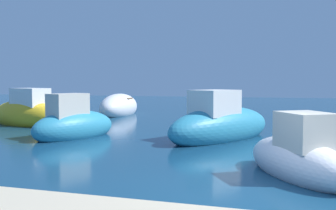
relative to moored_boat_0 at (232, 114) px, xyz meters
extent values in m
plane|color=navy|center=(1.87, -13.56, -0.24)|extent=(80.00, 80.00, 0.00)
ellipsoid|color=#3F3F47|center=(0.00, 0.00, 0.00)|extent=(1.25, 3.10, 0.85)
cube|color=brown|center=(0.00, 0.00, 0.29)|extent=(0.81, 0.68, 0.08)
ellipsoid|color=gold|center=(-8.63, -5.62, 0.16)|extent=(4.62, 2.87, 1.45)
cube|color=white|center=(-8.30, -5.72, 1.01)|extent=(1.89, 1.46, 0.82)
ellipsoid|color=teal|center=(0.45, -7.30, 0.15)|extent=(3.81, 5.03, 1.42)
cube|color=white|center=(0.25, -7.64, 1.01)|extent=(1.72, 1.85, 0.86)
ellipsoid|color=white|center=(2.63, -11.82, 0.05)|extent=(2.58, 3.19, 1.04)
cube|color=beige|center=(2.75, -12.03, 0.73)|extent=(1.26, 1.31, 0.75)
ellipsoid|color=white|center=(-6.59, 0.16, 0.20)|extent=(2.10, 4.43, 1.60)
cube|color=brown|center=(-6.59, 0.16, 0.72)|extent=(1.48, 0.97, 0.08)
ellipsoid|color=teal|center=(-4.57, -8.32, 0.10)|extent=(2.48, 3.57, 1.22)
cube|color=beige|center=(-4.67, -8.57, 0.88)|extent=(1.19, 1.48, 0.84)
camera|label=1|loc=(2.14, -19.76, 1.72)|focal=39.40mm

